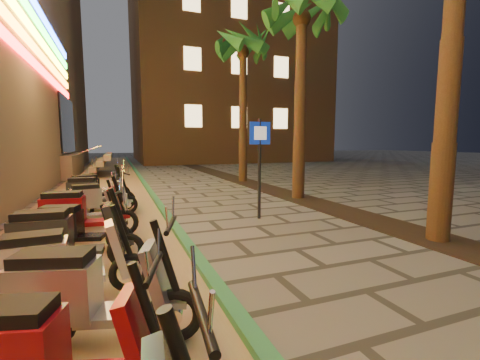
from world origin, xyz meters
name	(u,v)px	position (x,y,z in m)	size (l,w,h in m)	color
ground	(360,345)	(0.00, 0.00, 0.00)	(120.00, 120.00, 0.00)	#474442
parking_strip	(100,195)	(-2.60, 10.00, 0.01)	(3.40, 60.00, 0.01)	#8C7251
green_curb	(150,191)	(-0.90, 10.00, 0.05)	(0.18, 60.00, 0.10)	#27683F
planting_strip	(336,209)	(3.60, 5.00, 0.01)	(1.20, 40.00, 0.02)	black
apartment_block	(221,43)	(9.00, 32.00, 12.50)	(18.00, 16.06, 25.00)	brown
palm_c	(302,18)	(3.60, 7.00, 5.73)	(2.97, 3.02, 6.91)	#472D19
palm_d	(243,52)	(3.60, 12.00, 5.94)	(2.97, 3.02, 7.16)	#472D19
pedestrian_sign	(260,155)	(1.18, 4.81, 1.55)	(0.53, 0.10, 2.39)	black
scooter_4	(45,355)	(-2.49, 0.10, 0.47)	(1.52, 0.78, 1.08)	black
scooter_5	(85,293)	(-2.32, 0.87, 0.51)	(1.64, 0.84, 1.16)	black
scooter_6	(59,263)	(-2.66, 1.83, 0.48)	(1.58, 0.55, 1.11)	black
scooter_7	(64,238)	(-2.74, 2.75, 0.52)	(1.71, 0.60, 1.20)	black
scooter_8	(75,226)	(-2.69, 3.68, 0.46)	(1.48, 0.74, 1.05)	black
scooter_9	(79,212)	(-2.72, 4.52, 0.52)	(1.71, 0.62, 1.20)	black
scooter_10	(82,208)	(-2.74, 5.33, 0.45)	(1.47, 0.65, 1.03)	black
scooter_11	(97,199)	(-2.49, 6.29, 0.48)	(1.56, 0.73, 1.10)	black
scooter_12	(93,192)	(-2.62, 7.17, 0.52)	(1.70, 0.59, 1.20)	black
scooter_13	(95,188)	(-2.64, 8.08, 0.51)	(1.66, 0.89, 1.18)	black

